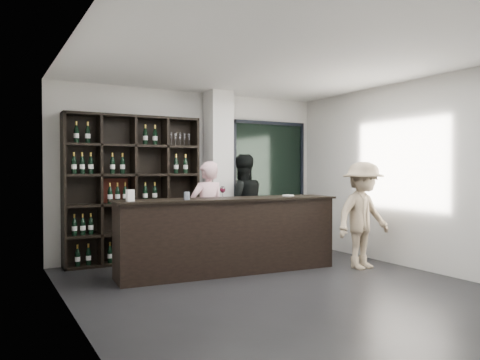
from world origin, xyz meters
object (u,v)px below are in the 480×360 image
taster_black (242,205)px  tasting_counter (229,235)px  wine_shelf (133,189)px  taster_pink (207,213)px  customer (363,215)px

taster_black → tasting_counter: bearing=63.6°
wine_shelf → tasting_counter: wine_shelf is taller
tasting_counter → wine_shelf: bearing=129.7°
taster_pink → tasting_counter: bearing=85.4°
taster_black → customer: bearing=129.6°
tasting_counter → taster_pink: 0.75m
taster_pink → taster_black: taster_black is taller
tasting_counter → taster_pink: taster_pink is taller
customer → wine_shelf: bearing=137.6°
taster_pink → taster_black: size_ratio=0.92×
wine_shelf → taster_pink: bearing=-35.8°
taster_black → customer: 2.19m
wine_shelf → customer: bearing=-36.3°
tasting_counter → taster_pink: (-0.02, 0.70, 0.27)m
taster_pink → customer: 2.44m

